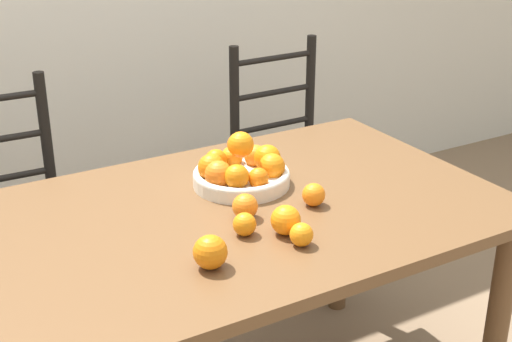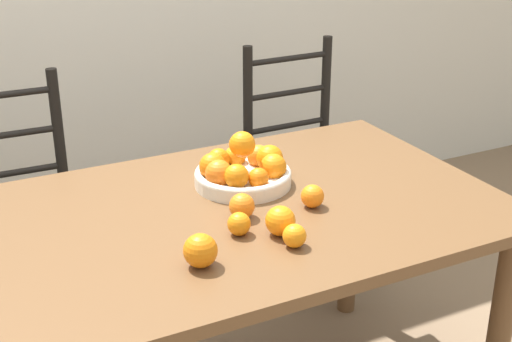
{
  "view_description": "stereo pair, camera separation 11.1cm",
  "coord_description": "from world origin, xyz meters",
  "px_view_note": "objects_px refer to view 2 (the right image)",
  "views": [
    {
      "loc": [
        -0.8,
        -1.57,
        1.64
      ],
      "look_at": [
        0.14,
        0.05,
        0.85
      ],
      "focal_mm": 50.0,
      "sensor_mm": 36.0,
      "label": 1
    },
    {
      "loc": [
        -0.7,
        -1.62,
        1.64
      ],
      "look_at": [
        0.14,
        0.05,
        0.85
      ],
      "focal_mm": 50.0,
      "sensor_mm": 36.0,
      "label": 2
    }
  ],
  "objects_px": {
    "orange_loose_0": "(239,224)",
    "fruit_bowl": "(243,169)",
    "chair_left": "(20,225)",
    "chair_right": "(303,168)",
    "orange_loose_1": "(242,206)",
    "orange_loose_5": "(294,236)",
    "orange_loose_2": "(200,251)",
    "orange_loose_3": "(312,196)",
    "orange_loose_4": "(280,221)"
  },
  "relations": [
    {
      "from": "orange_loose_0",
      "to": "orange_loose_2",
      "type": "distance_m",
      "value": 0.18
    },
    {
      "from": "chair_left",
      "to": "chair_right",
      "type": "distance_m",
      "value": 1.16
    },
    {
      "from": "orange_loose_2",
      "to": "orange_loose_4",
      "type": "height_order",
      "value": "orange_loose_2"
    },
    {
      "from": "fruit_bowl",
      "to": "orange_loose_5",
      "type": "bearing_deg",
      "value": -97.09
    },
    {
      "from": "fruit_bowl",
      "to": "orange_loose_3",
      "type": "relative_size",
      "value": 4.42
    },
    {
      "from": "orange_loose_2",
      "to": "orange_loose_3",
      "type": "distance_m",
      "value": 0.43
    },
    {
      "from": "orange_loose_1",
      "to": "chair_left",
      "type": "relative_size",
      "value": 0.07
    },
    {
      "from": "orange_loose_4",
      "to": "orange_loose_5",
      "type": "bearing_deg",
      "value": -89.27
    },
    {
      "from": "orange_loose_0",
      "to": "orange_loose_4",
      "type": "bearing_deg",
      "value": -26.51
    },
    {
      "from": "chair_left",
      "to": "chair_right",
      "type": "relative_size",
      "value": 1.0
    },
    {
      "from": "fruit_bowl",
      "to": "orange_loose_5",
      "type": "xyz_separation_m",
      "value": [
        -0.05,
        -0.4,
        -0.02
      ]
    },
    {
      "from": "chair_left",
      "to": "orange_loose_4",
      "type": "bearing_deg",
      "value": -59.51
    },
    {
      "from": "orange_loose_2",
      "to": "orange_loose_3",
      "type": "xyz_separation_m",
      "value": [
        0.4,
        0.16,
        -0.01
      ]
    },
    {
      "from": "orange_loose_2",
      "to": "orange_loose_5",
      "type": "xyz_separation_m",
      "value": [
        0.25,
        -0.02,
        -0.01
      ]
    },
    {
      "from": "orange_loose_3",
      "to": "orange_loose_5",
      "type": "height_order",
      "value": "orange_loose_3"
    },
    {
      "from": "orange_loose_1",
      "to": "orange_loose_3",
      "type": "distance_m",
      "value": 0.21
    },
    {
      "from": "orange_loose_4",
      "to": "chair_right",
      "type": "bearing_deg",
      "value": 56.44
    },
    {
      "from": "orange_loose_2",
      "to": "orange_loose_4",
      "type": "relative_size",
      "value": 1.05
    },
    {
      "from": "orange_loose_4",
      "to": "chair_left",
      "type": "distance_m",
      "value": 1.14
    },
    {
      "from": "chair_left",
      "to": "chair_right",
      "type": "bearing_deg",
      "value": 1.43
    },
    {
      "from": "orange_loose_4",
      "to": "orange_loose_5",
      "type": "distance_m",
      "value": 0.07
    },
    {
      "from": "orange_loose_5",
      "to": "fruit_bowl",
      "type": "bearing_deg",
      "value": 82.91
    },
    {
      "from": "orange_loose_4",
      "to": "chair_right",
      "type": "relative_size",
      "value": 0.08
    },
    {
      "from": "orange_loose_0",
      "to": "chair_right",
      "type": "relative_size",
      "value": 0.06
    },
    {
      "from": "fruit_bowl",
      "to": "orange_loose_5",
      "type": "height_order",
      "value": "fruit_bowl"
    },
    {
      "from": "orange_loose_3",
      "to": "orange_loose_1",
      "type": "bearing_deg",
      "value": 172.55
    },
    {
      "from": "orange_loose_0",
      "to": "orange_loose_1",
      "type": "relative_size",
      "value": 0.87
    },
    {
      "from": "orange_loose_1",
      "to": "orange_loose_4",
      "type": "height_order",
      "value": "orange_loose_4"
    },
    {
      "from": "orange_loose_1",
      "to": "orange_loose_5",
      "type": "bearing_deg",
      "value": -76.7
    },
    {
      "from": "fruit_bowl",
      "to": "orange_loose_4",
      "type": "distance_m",
      "value": 0.33
    },
    {
      "from": "orange_loose_4",
      "to": "chair_right",
      "type": "xyz_separation_m",
      "value": [
        0.63,
        0.95,
        -0.33
      ]
    },
    {
      "from": "fruit_bowl",
      "to": "orange_loose_3",
      "type": "height_order",
      "value": "fruit_bowl"
    },
    {
      "from": "orange_loose_2",
      "to": "chair_left",
      "type": "distance_m",
      "value": 1.1
    },
    {
      "from": "orange_loose_1",
      "to": "orange_loose_5",
      "type": "distance_m",
      "value": 0.21
    },
    {
      "from": "orange_loose_2",
      "to": "chair_left",
      "type": "relative_size",
      "value": 0.08
    },
    {
      "from": "orange_loose_1",
      "to": "orange_loose_3",
      "type": "bearing_deg",
      "value": -7.45
    },
    {
      "from": "chair_right",
      "to": "chair_left",
      "type": "bearing_deg",
      "value": 178.78
    },
    {
      "from": "orange_loose_2",
      "to": "chair_right",
      "type": "xyz_separation_m",
      "value": [
        0.88,
        1.01,
        -0.33
      ]
    },
    {
      "from": "orange_loose_1",
      "to": "orange_loose_4",
      "type": "distance_m",
      "value": 0.14
    },
    {
      "from": "orange_loose_4",
      "to": "orange_loose_0",
      "type": "bearing_deg",
      "value": 153.49
    },
    {
      "from": "fruit_bowl",
      "to": "chair_right",
      "type": "bearing_deg",
      "value": 47.04
    },
    {
      "from": "orange_loose_0",
      "to": "orange_loose_1",
      "type": "distance_m",
      "value": 0.1
    },
    {
      "from": "orange_loose_0",
      "to": "fruit_bowl",
      "type": "bearing_deg",
      "value": 62.54
    },
    {
      "from": "chair_right",
      "to": "orange_loose_3",
      "type": "bearing_deg",
      "value": -120.37
    },
    {
      "from": "fruit_bowl",
      "to": "chair_left",
      "type": "height_order",
      "value": "chair_left"
    },
    {
      "from": "orange_loose_5",
      "to": "chair_right",
      "type": "distance_m",
      "value": 1.24
    },
    {
      "from": "orange_loose_5",
      "to": "chair_left",
      "type": "relative_size",
      "value": 0.06
    },
    {
      "from": "fruit_bowl",
      "to": "orange_loose_1",
      "type": "height_order",
      "value": "fruit_bowl"
    },
    {
      "from": "orange_loose_3",
      "to": "orange_loose_5",
      "type": "relative_size",
      "value": 1.08
    },
    {
      "from": "orange_loose_0",
      "to": "chair_left",
      "type": "height_order",
      "value": "chair_left"
    }
  ]
}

